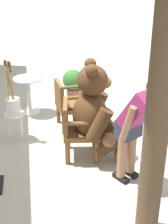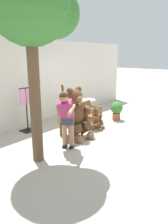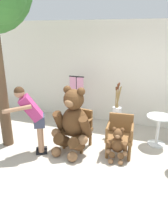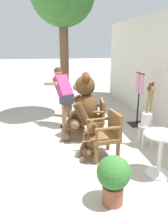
{
  "view_description": "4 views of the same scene",
  "coord_description": "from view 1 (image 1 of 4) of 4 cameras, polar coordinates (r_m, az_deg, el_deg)",
  "views": [
    {
      "loc": [
        -4.49,
        1.21,
        2.56
      ],
      "look_at": [
        -0.13,
        0.44,
        0.55
      ],
      "focal_mm": 50.0,
      "sensor_mm": 36.0,
      "label": 1
    },
    {
      "loc": [
        -4.93,
        -3.57,
        2.32
      ],
      "look_at": [
        -0.03,
        0.43,
        0.65
      ],
      "focal_mm": 35.0,
      "sensor_mm": 36.0,
      "label": 2
    },
    {
      "loc": [
        1.21,
        -3.61,
        2.53
      ],
      "look_at": [
        -0.29,
        0.47,
        0.9
      ],
      "focal_mm": 35.0,
      "sensor_mm": 36.0,
      "label": 3
    },
    {
      "loc": [
        4.06,
        -0.46,
        2.02
      ],
      "look_at": [
        -0.12,
        0.29,
        0.71
      ],
      "focal_mm": 35.0,
      "sensor_mm": 36.0,
      "label": 4
    }
  ],
  "objects": [
    {
      "name": "ground_plane",
      "position": [
        5.31,
        4.42,
        -4.53
      ],
      "size": [
        60.0,
        60.0,
        0.0
      ],
      "primitive_type": "plane",
      "color": "#B2A899"
    },
    {
      "name": "wooden_chair_right",
      "position": [
        5.42,
        -2.78,
        1.61
      ],
      "size": [
        0.61,
        0.58,
        0.86
      ],
      "color": "brown",
      "rests_on": "ground"
    },
    {
      "name": "teddy_bear_small",
      "position": [
        5.52,
        0.11,
        0.79
      ],
      "size": [
        0.43,
        0.43,
        0.72
      ],
      "color": "brown",
      "rests_on": "ground"
    },
    {
      "name": "round_side_table",
      "position": [
        6.09,
        -10.05,
        3.73
      ],
      "size": [
        0.56,
        0.56,
        0.72
      ],
      "color": "silver",
      "rests_on": "ground"
    },
    {
      "name": "teddy_bear_large",
      "position": [
        4.48,
        2.06,
        0.06
      ],
      "size": [
        0.89,
        0.88,
        1.46
      ],
      "color": "#4C3019",
      "rests_on": "ground"
    },
    {
      "name": "white_stool",
      "position": [
        5.19,
        -12.57,
        -1.36
      ],
      "size": [
        0.34,
        0.34,
        0.46
      ],
      "color": "silver",
      "rests_on": "ground"
    },
    {
      "name": "wooden_chair_left",
      "position": [
        4.57,
        -1.21,
        -2.95
      ],
      "size": [
        0.63,
        0.59,
        0.86
      ],
      "color": "brown",
      "rests_on": "ground"
    },
    {
      "name": "brush_bucket",
      "position": [
        5.06,
        -12.91,
        1.88
      ],
      "size": [
        0.22,
        0.22,
        0.89
      ],
      "color": "white",
      "rests_on": "white_stool"
    },
    {
      "name": "person_visitor",
      "position": [
        3.84,
        9.71,
        -1.64
      ],
      "size": [
        0.69,
        0.72,
        1.5
      ],
      "color": "black",
      "rests_on": "ground"
    },
    {
      "name": "potted_plant",
      "position": [
        6.64,
        -2.03,
        5.37
      ],
      "size": [
        0.44,
        0.44,
        0.68
      ],
      "color": "brown",
      "rests_on": "ground"
    }
  ]
}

